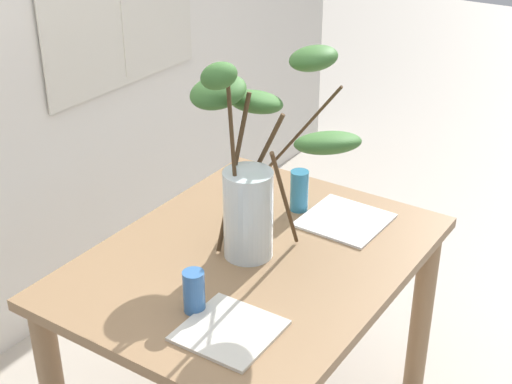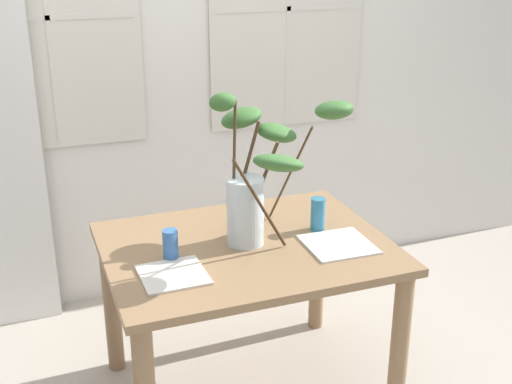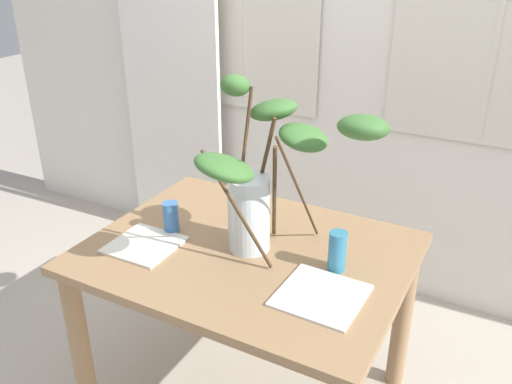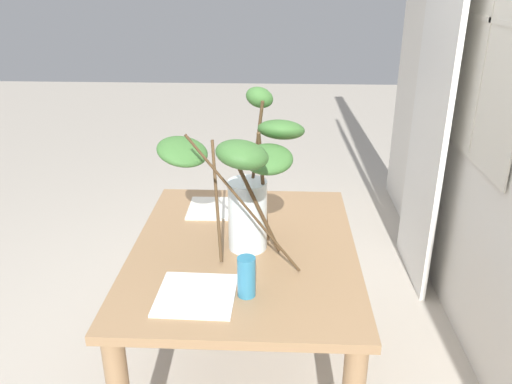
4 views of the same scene
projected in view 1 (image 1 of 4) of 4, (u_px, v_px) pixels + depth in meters
name	position (u px, v px, depth m)	size (l,w,h in m)	color
dining_table	(252.00, 290.00, 2.38)	(1.17, 0.91, 0.74)	#93704C
vase_with_branches	(261.00, 157.00, 2.24)	(0.63, 0.58, 0.66)	silver
drinking_glass_blue_left	(194.00, 291.00, 2.04)	(0.06, 0.06, 0.13)	#386BAD
drinking_glass_blue_right	(299.00, 191.00, 2.56)	(0.06, 0.06, 0.15)	teal
plate_square_left	(230.00, 331.00, 1.98)	(0.24, 0.24, 0.01)	silver
plate_square_right	(345.00, 220.00, 2.51)	(0.27, 0.27, 0.01)	white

